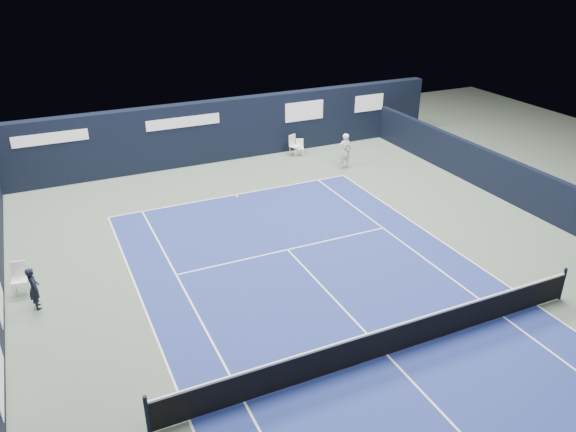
{
  "coord_description": "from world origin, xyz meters",
  "views": [
    {
      "loc": [
        -7.46,
        -9.74,
        9.96
      ],
      "look_at": [
        0.07,
        6.52,
        1.3
      ],
      "focal_mm": 35.0,
      "sensor_mm": 36.0,
      "label": 1
    }
  ],
  "objects_px": {
    "folding_chair_back_a": "(293,142)",
    "tennis_net": "(389,340)",
    "line_judge_chair": "(19,276)",
    "tennis_player": "(345,151)",
    "folding_chair_back_b": "(300,146)"
  },
  "relations": [
    {
      "from": "folding_chair_back_b",
      "to": "tennis_net",
      "type": "height_order",
      "value": "tennis_net"
    },
    {
      "from": "tennis_player",
      "to": "folding_chair_back_b",
      "type": "bearing_deg",
      "value": 115.72
    },
    {
      "from": "folding_chair_back_a",
      "to": "tennis_player",
      "type": "height_order",
      "value": "tennis_player"
    },
    {
      "from": "tennis_net",
      "to": "tennis_player",
      "type": "relative_size",
      "value": 7.42
    },
    {
      "from": "folding_chair_back_b",
      "to": "tennis_player",
      "type": "xyz_separation_m",
      "value": [
        1.22,
        -2.53,
        0.37
      ]
    },
    {
      "from": "folding_chair_back_a",
      "to": "line_judge_chair",
      "type": "relative_size",
      "value": 1.01
    },
    {
      "from": "line_judge_chair",
      "to": "tennis_net",
      "type": "distance_m",
      "value": 11.54
    },
    {
      "from": "folding_chair_back_a",
      "to": "line_judge_chair",
      "type": "height_order",
      "value": "folding_chair_back_a"
    },
    {
      "from": "folding_chair_back_a",
      "to": "folding_chair_back_b",
      "type": "bearing_deg",
      "value": -59.13
    },
    {
      "from": "folding_chair_back_a",
      "to": "tennis_net",
      "type": "bearing_deg",
      "value": -129.9
    },
    {
      "from": "folding_chair_back_b",
      "to": "tennis_player",
      "type": "height_order",
      "value": "tennis_player"
    },
    {
      "from": "folding_chair_back_b",
      "to": "tennis_player",
      "type": "relative_size",
      "value": 0.5
    },
    {
      "from": "folding_chair_back_b",
      "to": "line_judge_chair",
      "type": "height_order",
      "value": "line_judge_chair"
    },
    {
      "from": "folding_chair_back_a",
      "to": "tennis_net",
      "type": "relative_size",
      "value": 0.08
    },
    {
      "from": "folding_chair_back_a",
      "to": "tennis_player",
      "type": "relative_size",
      "value": 0.62
    }
  ]
}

